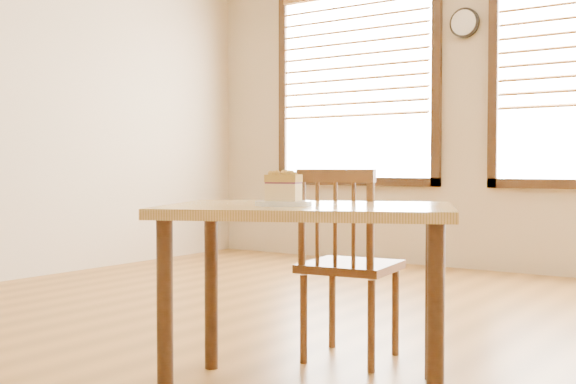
{
  "coord_description": "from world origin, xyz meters",
  "views": [
    {
      "loc": [
        1.57,
        -2.08,
        0.9
      ],
      "look_at": [
        -0.03,
        0.2,
        0.8
      ],
      "focal_mm": 45.0,
      "sensor_mm": 36.0,
      "label": 1
    }
  ],
  "objects_px": {
    "plate": "(284,203)",
    "cafe_table_main": "(309,233)",
    "cafe_chair_main": "(347,263)",
    "wall_clock": "(464,23)",
    "cake_slice": "(283,185)"
  },
  "relations": [
    {
      "from": "cafe_chair_main",
      "to": "cake_slice",
      "type": "xyz_separation_m",
      "value": [
        0.07,
        -0.61,
        0.37
      ]
    },
    {
      "from": "cafe_chair_main",
      "to": "plate",
      "type": "height_order",
      "value": "cafe_chair_main"
    },
    {
      "from": "cafe_chair_main",
      "to": "cake_slice",
      "type": "distance_m",
      "value": 0.72
    },
    {
      "from": "cafe_table_main",
      "to": "cake_slice",
      "type": "bearing_deg",
      "value": -149.45
    },
    {
      "from": "cafe_chair_main",
      "to": "plate",
      "type": "relative_size",
      "value": 4.12
    },
    {
      "from": "wall_clock",
      "to": "cake_slice",
      "type": "relative_size",
      "value": 1.73
    },
    {
      "from": "plate",
      "to": "cafe_table_main",
      "type": "bearing_deg",
      "value": 55.35
    },
    {
      "from": "wall_clock",
      "to": "plate",
      "type": "height_order",
      "value": "wall_clock"
    },
    {
      "from": "wall_clock",
      "to": "cafe_table_main",
      "type": "height_order",
      "value": "wall_clock"
    },
    {
      "from": "wall_clock",
      "to": "cafe_table_main",
      "type": "xyz_separation_m",
      "value": [
        0.82,
        -3.7,
        -1.51
      ]
    },
    {
      "from": "wall_clock",
      "to": "cafe_chair_main",
      "type": "bearing_deg",
      "value": -77.66
    },
    {
      "from": "cafe_chair_main",
      "to": "wall_clock",
      "type": "bearing_deg",
      "value": -85.8
    },
    {
      "from": "wall_clock",
      "to": "plate",
      "type": "relative_size",
      "value": 1.19
    },
    {
      "from": "plate",
      "to": "cake_slice",
      "type": "distance_m",
      "value": 0.07
    },
    {
      "from": "cafe_chair_main",
      "to": "cake_slice",
      "type": "height_order",
      "value": "cafe_chair_main"
    }
  ]
}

